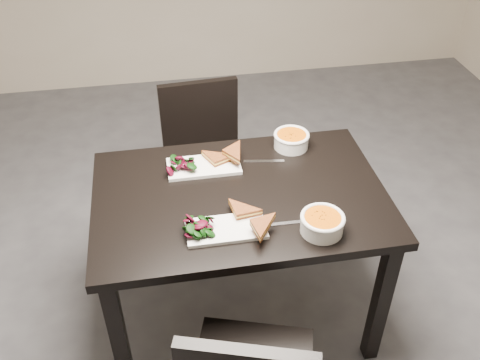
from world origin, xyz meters
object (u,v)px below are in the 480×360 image
(table, at_px, (240,212))
(soup_bowl_far, at_px, (291,139))
(soup_bowl_near, at_px, (322,223))
(plate_near, at_px, (226,229))
(chair_far, at_px, (204,152))
(plate_far, at_px, (204,166))

(table, height_order, soup_bowl_far, soup_bowl_far)
(soup_bowl_near, distance_m, soup_bowl_far, 0.57)
(table, relative_size, soup_bowl_near, 7.16)
(soup_bowl_near, bearing_deg, plate_near, 169.64)
(chair_far, distance_m, plate_near, 0.95)
(soup_bowl_near, height_order, plate_far, soup_bowl_near)
(plate_near, xyz_separation_m, soup_bowl_far, (0.38, 0.50, 0.03))
(chair_far, distance_m, soup_bowl_near, 1.08)
(plate_near, distance_m, soup_bowl_far, 0.63)
(table, distance_m, soup_bowl_near, 0.40)
(plate_near, distance_m, plate_far, 0.41)
(soup_bowl_far, bearing_deg, soup_bowl_near, -92.75)
(soup_bowl_near, xyz_separation_m, plate_far, (-0.39, 0.48, -0.03))
(table, height_order, chair_far, chair_far)
(chair_far, bearing_deg, table, -88.43)
(chair_far, xyz_separation_m, soup_bowl_far, (0.36, -0.41, 0.31))
(chair_far, relative_size, plate_far, 2.69)
(chair_far, relative_size, soup_bowl_near, 5.07)
(plate_far, bearing_deg, soup_bowl_near, -50.91)
(table, height_order, soup_bowl_near, soup_bowl_near)
(table, relative_size, plate_far, 3.80)
(soup_bowl_far, bearing_deg, chair_far, 131.45)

